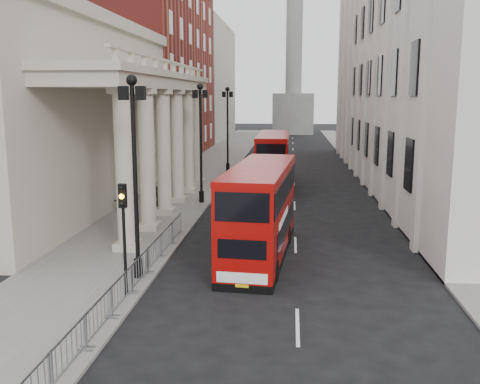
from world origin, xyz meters
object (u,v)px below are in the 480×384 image
at_px(lamp_post_north, 228,123).
at_px(bus_far, 273,160).
at_px(traffic_light, 123,219).
at_px(pedestrian_a, 148,209).
at_px(bus_near, 260,209).
at_px(pedestrian_b, 120,201).
at_px(pedestrian_c, 159,198).
at_px(monument_column, 294,52).
at_px(lamp_post_mid, 201,135).
at_px(lamp_post_south, 135,164).

bearing_deg(lamp_post_north, bus_far, -60.46).
xyz_separation_m(lamp_post_north, traffic_light, (0.10, -34.02, -1.80)).
bearing_deg(lamp_post_north, pedestrian_a, -95.30).
distance_m(bus_near, bus_far, 19.59).
bearing_deg(pedestrian_b, lamp_post_north, -127.88).
distance_m(bus_far, pedestrian_b, 15.11).
distance_m(pedestrian_a, pedestrian_c, 3.83).
distance_m(monument_column, pedestrian_b, 78.57).
bearing_deg(lamp_post_mid, traffic_light, -89.68).
height_order(monument_column, bus_far, monument_column).
xyz_separation_m(monument_column, pedestrian_b, (-11.12, -76.31, -15.03)).
distance_m(lamp_post_north, pedestrian_b, 21.18).
bearing_deg(pedestrian_b, traffic_light, 83.27).
xyz_separation_m(lamp_post_mid, pedestrian_c, (-2.38, -2.77, -3.98)).
bearing_deg(lamp_post_mid, lamp_post_north, 90.00).
xyz_separation_m(lamp_post_north, bus_far, (4.83, -8.53, -2.56)).
bearing_deg(pedestrian_a, monument_column, 74.47).
relative_size(monument_column, bus_near, 5.25).
distance_m(traffic_light, pedestrian_a, 11.84).
height_order(monument_column, bus_near, monument_column).
height_order(lamp_post_south, pedestrian_a, lamp_post_south).
bearing_deg(lamp_post_south, bus_far, 78.36).
relative_size(lamp_post_north, traffic_light, 1.93).
bearing_deg(lamp_post_north, lamp_post_mid, -90.00).
relative_size(monument_column, pedestrian_a, 32.26).
relative_size(bus_near, pedestrian_a, 6.14).
bearing_deg(pedestrian_a, pedestrian_b, 127.62).
xyz_separation_m(monument_column, traffic_light, (-6.50, -90.02, -12.88)).
height_order(lamp_post_south, traffic_light, lamp_post_south).
height_order(pedestrian_a, pedestrian_c, pedestrian_a).
bearing_deg(lamp_post_north, bus_near, -80.15).
distance_m(lamp_post_north, bus_far, 10.13).
bearing_deg(traffic_light, lamp_post_north, 90.17).
relative_size(monument_column, traffic_light, 12.60).
bearing_deg(pedestrian_b, lamp_post_mid, -161.66).
height_order(lamp_post_mid, pedestrian_b, lamp_post_mid).
distance_m(bus_far, pedestrian_c, 12.61).
relative_size(lamp_post_south, traffic_light, 1.93).
relative_size(traffic_light, bus_far, 0.41).
height_order(pedestrian_b, pedestrian_c, pedestrian_b).
bearing_deg(bus_far, bus_near, -89.73).
relative_size(lamp_post_mid, pedestrian_c, 5.15).
xyz_separation_m(traffic_light, pedestrian_c, (-2.48, 15.25, -2.18)).
relative_size(bus_near, pedestrian_c, 6.39).
height_order(pedestrian_a, pedestrian_b, pedestrian_a).
bearing_deg(pedestrian_c, lamp_post_mid, 49.39).
relative_size(lamp_post_north, bus_far, 0.80).
distance_m(lamp_post_north, bus_near, 28.66).
bearing_deg(monument_column, pedestrian_a, -96.31).
bearing_deg(monument_column, pedestrian_b, -98.29).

